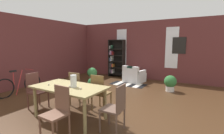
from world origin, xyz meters
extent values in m
plane|color=#442B18|center=(0.00, 0.00, 0.00)|extent=(11.59, 11.59, 0.00)
cube|color=brown|center=(0.00, 4.52, 1.41)|extent=(8.18, 0.12, 2.82)
cube|color=brown|center=(-3.65, 0.00, 1.41)|extent=(0.12, 9.92, 2.82)
cube|color=white|center=(-1.26, 4.45, 1.55)|extent=(0.55, 0.02, 1.83)
cube|color=white|center=(1.26, 4.45, 1.55)|extent=(0.55, 0.02, 1.83)
cube|color=#928351|center=(-0.06, -0.59, 0.74)|extent=(1.69, 0.92, 0.04)
cylinder|color=#928351|center=(-0.80, -0.95, 0.36)|extent=(0.07, 0.07, 0.72)
cylinder|color=#928351|center=(0.69, -0.95, 0.36)|extent=(0.07, 0.07, 0.72)
cylinder|color=#928351|center=(-0.80, -0.23, 0.36)|extent=(0.07, 0.07, 0.72)
cylinder|color=#928351|center=(0.69, -0.23, 0.36)|extent=(0.07, 0.07, 0.72)
cylinder|color=silver|center=(0.09, -0.59, 0.90)|extent=(0.14, 0.14, 0.28)
cylinder|color=silver|center=(-0.53, -0.77, 0.78)|extent=(0.04, 0.04, 0.04)
cylinder|color=silver|center=(0.34, -0.66, 0.78)|extent=(0.04, 0.04, 0.04)
cylinder|color=silver|center=(0.03, -0.66, 0.78)|extent=(0.04, 0.04, 0.05)
cube|color=brown|center=(0.32, -1.35, 0.45)|extent=(0.42, 0.42, 0.04)
cube|color=brown|center=(0.33, -1.17, 0.70)|extent=(0.38, 0.05, 0.50)
cylinder|color=brown|center=(0.14, -1.52, 0.21)|extent=(0.04, 0.04, 0.43)
cylinder|color=brown|center=(0.15, -1.16, 0.21)|extent=(0.04, 0.04, 0.43)
cylinder|color=brown|center=(0.51, -1.18, 0.21)|extent=(0.04, 0.04, 0.43)
cube|color=brown|center=(-0.44, 0.17, 0.45)|extent=(0.41, 0.41, 0.04)
cube|color=brown|center=(-0.44, -0.02, 0.70)|extent=(0.38, 0.04, 0.50)
cylinder|color=brown|center=(-0.25, 0.35, 0.21)|extent=(0.04, 0.04, 0.43)
cylinder|color=brown|center=(-0.61, 0.35, 0.21)|extent=(0.04, 0.04, 0.43)
cylinder|color=brown|center=(-0.26, -0.01, 0.21)|extent=(0.04, 0.04, 0.43)
cylinder|color=brown|center=(-0.62, -0.01, 0.21)|extent=(0.04, 0.04, 0.43)
cube|color=brown|center=(1.09, -0.59, 0.45)|extent=(0.41, 0.41, 0.04)
cube|color=brown|center=(1.27, -0.59, 0.70)|extent=(0.04, 0.38, 0.50)
cylinder|color=brown|center=(0.90, -0.42, 0.21)|extent=(0.04, 0.04, 0.43)
cylinder|color=brown|center=(0.92, -0.78, 0.21)|extent=(0.04, 0.04, 0.43)
cylinder|color=brown|center=(1.26, -0.41, 0.21)|extent=(0.04, 0.04, 0.43)
cylinder|color=brown|center=(1.28, -0.77, 0.21)|extent=(0.04, 0.04, 0.43)
cube|color=brown|center=(0.32, 0.17, 0.45)|extent=(0.40, 0.40, 0.04)
cube|color=brown|center=(0.32, -0.02, 0.70)|extent=(0.38, 0.03, 0.50)
cylinder|color=brown|center=(0.51, 0.35, 0.21)|extent=(0.04, 0.04, 0.43)
cylinder|color=brown|center=(0.15, 0.35, 0.21)|extent=(0.04, 0.04, 0.43)
cylinder|color=brown|center=(0.50, -0.01, 0.21)|extent=(0.04, 0.04, 0.43)
cylinder|color=brown|center=(0.14, -0.01, 0.21)|extent=(0.04, 0.04, 0.43)
cube|color=#552F29|center=(-1.20, -0.59, 0.45)|extent=(0.42, 0.42, 0.04)
cube|color=#552F29|center=(-1.39, -0.60, 0.70)|extent=(0.05, 0.38, 0.50)
cylinder|color=#552F29|center=(-1.01, -0.76, 0.21)|extent=(0.04, 0.04, 0.43)
cylinder|color=#552F29|center=(-1.03, -0.40, 0.21)|extent=(0.04, 0.04, 0.43)
cylinder|color=#552F29|center=(-1.37, -0.78, 0.21)|extent=(0.04, 0.04, 0.43)
cylinder|color=#552F29|center=(-1.39, -0.42, 0.21)|extent=(0.04, 0.04, 0.43)
cube|color=black|center=(-1.85, 4.24, 0.97)|extent=(0.04, 0.33, 1.94)
cube|color=black|center=(-1.02, 4.24, 0.97)|extent=(0.04, 0.33, 1.94)
cube|color=black|center=(-1.44, 4.40, 0.97)|extent=(0.86, 0.01, 1.94)
cube|color=black|center=(-1.44, 4.24, 0.16)|extent=(0.82, 0.33, 0.04)
cube|color=#4C4C51|center=(-1.81, 4.24, 0.32)|extent=(0.03, 0.25, 0.27)
cube|color=#4C4C51|center=(-1.76, 4.24, 0.31)|extent=(0.04, 0.24, 0.25)
cube|color=#8C4C8C|center=(-1.71, 4.24, 0.27)|extent=(0.05, 0.18, 0.18)
cube|color=white|center=(-1.64, 4.24, 0.29)|extent=(0.04, 0.24, 0.22)
cube|color=black|center=(-1.44, 4.24, 0.48)|extent=(0.82, 0.33, 0.04)
cube|color=#4C4C51|center=(-1.81, 4.24, 0.60)|extent=(0.03, 0.20, 0.19)
cube|color=#4C4C51|center=(-1.77, 4.24, 0.61)|extent=(0.03, 0.28, 0.22)
cube|color=#4C4C51|center=(-1.72, 4.24, 0.64)|extent=(0.05, 0.19, 0.26)
cube|color=#B22D28|center=(-1.67, 4.24, 0.58)|extent=(0.04, 0.22, 0.15)
cube|color=orange|center=(-1.62, 4.24, 0.59)|extent=(0.04, 0.23, 0.18)
cube|color=black|center=(-1.44, 4.24, 0.81)|extent=(0.82, 0.33, 0.04)
cube|color=#4C4C51|center=(-1.81, 4.24, 0.91)|extent=(0.04, 0.25, 0.16)
cube|color=#284C8C|center=(-1.76, 4.24, 0.92)|extent=(0.03, 0.27, 0.18)
cube|color=white|center=(-1.71, 4.24, 0.96)|extent=(0.05, 0.26, 0.26)
cube|color=black|center=(-1.44, 4.24, 1.13)|extent=(0.82, 0.33, 0.04)
cube|color=#8C4C8C|center=(-1.81, 4.24, 1.23)|extent=(0.03, 0.24, 0.16)
cube|color=white|center=(-1.77, 4.24, 1.27)|extent=(0.03, 0.25, 0.24)
cube|color=#8C4C8C|center=(-1.72, 4.24, 1.25)|extent=(0.03, 0.27, 0.21)
cube|color=#B22D28|center=(-1.66, 4.24, 1.24)|extent=(0.05, 0.17, 0.18)
cube|color=black|center=(-1.44, 4.24, 1.45)|extent=(0.82, 0.33, 0.04)
cube|color=white|center=(-1.81, 4.24, 1.55)|extent=(0.04, 0.22, 0.16)
cube|color=#4C4C51|center=(-1.76, 4.24, 1.56)|extent=(0.04, 0.26, 0.17)
cube|color=#33724C|center=(-1.71, 4.24, 1.57)|extent=(0.04, 0.20, 0.19)
cube|color=black|center=(-1.44, 4.24, 1.92)|extent=(0.82, 0.33, 0.04)
cube|color=white|center=(-0.16, 3.61, 0.20)|extent=(0.94, 0.94, 0.40)
cube|color=white|center=(-0.23, 3.29, 0.57)|extent=(0.82, 0.32, 0.35)
cube|color=white|center=(0.17, 3.54, 0.48)|extent=(0.26, 0.73, 0.15)
cube|color=white|center=(-0.50, 3.68, 0.48)|extent=(0.26, 0.73, 0.15)
cube|color=#19382D|center=(-0.23, 3.29, 0.71)|extent=(0.31, 0.22, 0.08)
torus|color=black|center=(-2.88, -0.60, 0.30)|extent=(0.05, 0.65, 0.65)
torus|color=black|center=(-2.89, 0.39, 0.30)|extent=(0.05, 0.65, 0.65)
cylinder|color=#B23333|center=(-2.89, -0.11, 0.40)|extent=(0.04, 0.31, 0.86)
cylinder|color=#B23333|center=(-2.89, -0.28, 0.58)|extent=(0.04, 0.04, 0.45)
cube|color=black|center=(-2.89, -0.28, 0.82)|extent=(0.08, 0.20, 0.05)
cylinder|color=#B23333|center=(-2.89, 0.29, 0.80)|extent=(0.44, 0.03, 0.02)
cylinder|color=silver|center=(-0.93, 1.42, 0.10)|extent=(0.23, 0.23, 0.20)
sphere|color=#235B2D|center=(-0.93, 1.42, 0.33)|extent=(0.32, 0.32, 0.32)
cylinder|color=#9E6042|center=(-1.95, 2.79, 0.10)|extent=(0.27, 0.27, 0.21)
sphere|color=#387F42|center=(-1.95, 2.79, 0.39)|extent=(0.46, 0.46, 0.46)
cylinder|color=silver|center=(1.55, 2.83, 0.10)|extent=(0.30, 0.30, 0.19)
sphere|color=#2D6B33|center=(1.55, 2.83, 0.37)|extent=(0.44, 0.44, 0.44)
cube|color=black|center=(-0.85, 3.01, 0.00)|extent=(0.21, 0.78, 0.01)
cube|color=silver|center=(-0.64, 3.01, 0.00)|extent=(0.21, 0.78, 0.01)
cube|color=black|center=(-0.42, 3.01, 0.00)|extent=(0.21, 0.78, 0.01)
cube|color=silver|center=(-0.21, 3.01, 0.00)|extent=(0.21, 0.78, 0.01)
cube|color=black|center=(0.01, 3.01, 0.00)|extent=(0.21, 0.78, 0.01)
cube|color=silver|center=(0.22, 3.01, 0.00)|extent=(0.21, 0.78, 0.01)
cube|color=black|center=(0.44, 3.01, 0.00)|extent=(0.21, 0.78, 0.01)
cube|color=black|center=(1.56, 4.44, 1.65)|extent=(0.56, 0.03, 0.72)
camera|label=1|loc=(2.61, -3.23, 1.71)|focal=26.12mm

